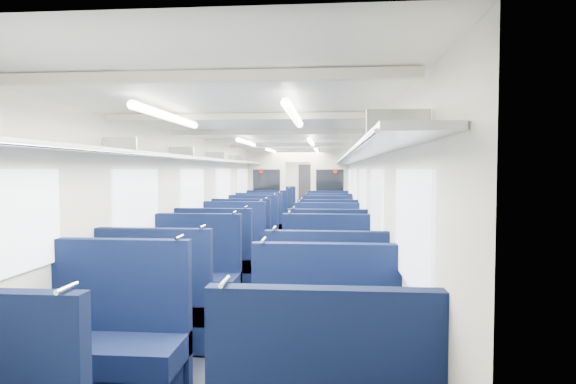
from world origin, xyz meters
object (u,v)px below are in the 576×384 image
(seat_7, at_px, (327,283))
(seat_11, at_px, (327,254))
(seat_4, at_px, (160,310))
(seat_21, at_px, (328,215))
(seat_8, at_px, (216,263))
(seat_20, at_px, (274,215))
(seat_10, at_px, (232,250))
(seat_16, at_px, (260,227))
(seat_13, at_px, (328,243))
(seat_15, at_px, (328,235))
(seat_5, at_px, (326,316))
(seat_14, at_px, (252,234))
(seat_19, at_px, (328,223))
(seat_18, at_px, (266,222))
(seat_2, at_px, (114,348))
(seat_9, at_px, (327,266))
(seat_17, at_px, (328,228))
(seat_6, at_px, (194,282))
(seat_12, at_px, (243,241))
(seat_23, at_px, (328,212))
(end_door, at_px, (308,189))
(seat_22, at_px, (278,212))
(seat_3, at_px, (325,360))
(bulkhead, at_px, (298,190))

(seat_7, bearing_deg, seat_11, 90.00)
(seat_4, bearing_deg, seat_21, 80.78)
(seat_8, xyz_separation_m, seat_20, (0.00, 7.64, 0.00))
(seat_10, distance_m, seat_16, 3.42)
(seat_13, xyz_separation_m, seat_15, (0.00, 1.12, 0.00))
(seat_5, relative_size, seat_10, 1.00)
(seat_14, relative_size, seat_19, 1.00)
(seat_18, bearing_deg, seat_16, -90.00)
(seat_2, distance_m, seat_14, 6.79)
(seat_4, height_order, seat_7, same)
(seat_4, height_order, seat_15, same)
(seat_8, height_order, seat_10, same)
(seat_9, bearing_deg, seat_10, 143.79)
(seat_17, xyz_separation_m, seat_21, (0.00, 3.36, 0.00))
(seat_6, distance_m, seat_16, 5.78)
(seat_8, height_order, seat_12, same)
(seat_2, bearing_deg, seat_23, 82.34)
(end_door, distance_m, seat_5, 15.04)
(seat_20, bearing_deg, seat_7, -79.22)
(seat_7, height_order, seat_17, same)
(seat_14, distance_m, seat_22, 5.45)
(seat_3, height_order, seat_23, same)
(seat_15, bearing_deg, seat_4, -106.28)
(seat_15, height_order, seat_17, same)
(seat_3, relative_size, seat_15, 1.00)
(seat_8, distance_m, seat_18, 5.67)
(seat_5, height_order, seat_12, same)
(seat_10, distance_m, seat_21, 6.83)
(seat_7, bearing_deg, seat_3, -90.00)
(seat_12, height_order, seat_18, same)
(seat_3, height_order, seat_4, same)
(seat_19, height_order, seat_21, same)
(seat_2, relative_size, seat_11, 1.00)
(seat_8, bearing_deg, seat_21, 78.04)
(seat_5, relative_size, seat_6, 1.00)
(seat_5, bearing_deg, seat_12, 109.45)
(seat_4, relative_size, seat_20, 1.00)
(bulkhead, distance_m, seat_15, 3.19)
(seat_8, height_order, seat_18, same)
(seat_14, bearing_deg, seat_13, -35.58)
(seat_6, xyz_separation_m, seat_12, (0.00, 3.41, 0.00))
(seat_10, height_order, seat_11, same)
(end_door, distance_m, seat_2, 16.02)
(seat_3, relative_size, seat_7, 1.00)
(seat_6, bearing_deg, seat_18, 90.00)
(seat_5, bearing_deg, seat_2, -149.62)
(seat_6, xyz_separation_m, seat_16, (0.00, 5.78, 0.00))
(seat_12, relative_size, seat_22, 1.00)
(end_door, height_order, bulkhead, bulkhead)
(end_door, distance_m, seat_17, 8.14)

